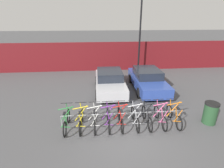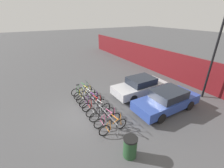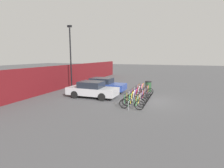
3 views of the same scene
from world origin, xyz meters
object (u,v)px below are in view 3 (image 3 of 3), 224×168
(bicycle_orange, at_px, (144,91))
(bicycle_red, at_px, (139,96))
(trash_bin, at_px, (148,86))
(bicycle_purple, at_px, (137,98))
(bicycle_silver, at_px, (140,95))
(bicycle_pink, at_px, (143,92))
(car_silver, at_px, (92,89))
(bike_rack, at_px, (137,94))
(bicycle_yellow, at_px, (133,102))
(bicycle_green, at_px, (131,104))
(car_blue, at_px, (102,85))
(lamp_post, at_px, (71,54))
(bicycle_white, at_px, (135,100))
(bicycle_black, at_px, (142,93))

(bicycle_orange, bearing_deg, bicycle_red, -179.96)
(bicycle_orange, height_order, trash_bin, bicycle_orange)
(bicycle_purple, relative_size, trash_bin, 1.66)
(bicycle_purple, distance_m, bicycle_silver, 1.21)
(bicycle_pink, height_order, car_silver, car_silver)
(bike_rack, bearing_deg, bicycle_yellow, -175.29)
(bicycle_green, distance_m, trash_bin, 6.53)
(bicycle_red, bearing_deg, car_blue, 62.51)
(bicycle_purple, height_order, bicycle_pink, same)
(bike_rack, height_order, bicycle_red, bicycle_red)
(bicycle_red, bearing_deg, lamp_post, 73.83)
(bicycle_yellow, bearing_deg, bicycle_green, -179.64)
(lamp_post, bearing_deg, bicycle_white, -115.49)
(bicycle_red, bearing_deg, bicycle_black, 2.23)
(trash_bin, bearing_deg, bicycle_white, 178.74)
(bike_rack, xyz_separation_m, bicycle_purple, (-0.60, -0.15, -0.13))
(bicycle_yellow, xyz_separation_m, bicycle_orange, (4.24, 0.00, 0.00))
(bicycle_pink, distance_m, bicycle_orange, 0.64)
(bicycle_black, distance_m, lamp_post, 8.76)
(bicycle_silver, distance_m, car_blue, 4.53)
(bike_rack, height_order, car_blue, car_blue)
(trash_bin, bearing_deg, lamp_post, 100.50)
(bicycle_green, bearing_deg, bike_rack, 5.49)
(bicycle_pink, relative_size, bicycle_orange, 1.00)
(bike_rack, bearing_deg, trash_bin, -3.71)
(bicycle_purple, height_order, bicycle_red, same)
(bicycle_black, relative_size, trash_bin, 1.66)
(car_silver, bearing_deg, lamp_post, 54.37)
(bike_rack, bearing_deg, car_silver, 93.29)
(bicycle_silver, bearing_deg, bicycle_red, 176.79)
(bicycle_white, height_order, bicycle_silver, same)
(bicycle_red, relative_size, car_blue, 0.37)
(bicycle_red, bearing_deg, bicycle_white, -177.77)
(car_blue, bearing_deg, bicycle_purple, -125.03)
(bicycle_silver, height_order, bicycle_black, same)
(bicycle_white, distance_m, bicycle_silver, 1.82)
(bike_rack, bearing_deg, bicycle_orange, -3.50)
(car_blue, bearing_deg, bicycle_orange, -88.58)
(bicycle_purple, xyz_separation_m, bicycle_red, (0.54, 0.00, 0.00))
(bicycle_red, distance_m, trash_bin, 4.16)
(bicycle_yellow, xyz_separation_m, lamp_post, (4.40, 7.97, 3.34))
(bicycle_orange, bearing_deg, lamp_post, 88.86)
(bicycle_green, bearing_deg, car_blue, 43.24)
(bicycle_white, bearing_deg, car_silver, 78.05)
(trash_bin, bearing_deg, bicycle_purple, 178.57)
(bike_rack, distance_m, bicycle_red, 0.20)
(bicycle_orange, height_order, lamp_post, lamp_post)
(bicycle_black, xyz_separation_m, bicycle_pink, (0.63, 0.00, 0.00))
(bicycle_red, bearing_deg, trash_bin, 0.62)
(bike_rack, xyz_separation_m, bicycle_silver, (0.61, -0.15, -0.13))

